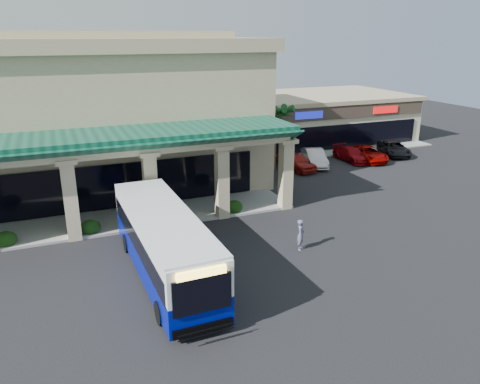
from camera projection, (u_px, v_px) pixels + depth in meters
name	position (u px, v px, depth m)	size (l,w,h in m)	color
ground	(229.00, 254.00, 24.96)	(110.00, 110.00, 0.00)	black
main_building	(50.00, 113.00, 34.33)	(30.80, 14.80, 11.35)	tan
arcade	(59.00, 185.00, 27.16)	(30.00, 6.20, 5.70)	#0A4130
strip_mall	(304.00, 117.00, 51.67)	(22.50, 12.50, 4.90)	beige
palm_0	(280.00, 140.00, 36.59)	(2.40, 2.40, 6.60)	#0F3814
palm_1	(275.00, 137.00, 39.71)	(2.40, 2.40, 5.80)	#0F3814
broadleaf_tree	(232.00, 133.00, 43.54)	(2.60, 2.60, 4.81)	black
transit_bus	(164.00, 245.00, 22.25)	(2.71, 11.65, 3.25)	#010D8F
pedestrian	(301.00, 235.00, 25.29)	(0.63, 0.41, 1.72)	#55556F
car_silver	(296.00, 162.00, 40.29)	(1.74, 4.32, 1.47)	maroon
car_white	(314.00, 158.00, 41.50)	(1.59, 4.55, 1.50)	silver
car_red	(351.00, 154.00, 43.14)	(1.79, 4.40, 1.28)	maroon
car_gray	(368.00, 154.00, 43.24)	(2.23, 4.84, 1.35)	#950300
car_extra	(394.00, 148.00, 45.29)	(2.23, 4.83, 1.34)	black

